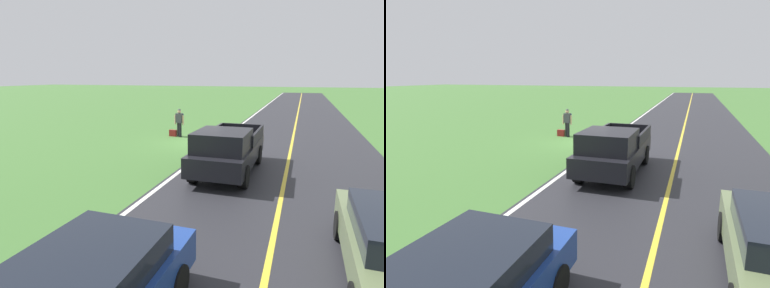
{
  "view_description": "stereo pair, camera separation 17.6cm",
  "coord_description": "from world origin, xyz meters",
  "views": [
    {
      "loc": [
        -5.45,
        17.13,
        3.72
      ],
      "look_at": [
        -1.68,
        6.19,
        1.27
      ],
      "focal_mm": 30.12,
      "sensor_mm": 36.0,
      "label": 1
    },
    {
      "loc": [
        -5.61,
        17.07,
        3.72
      ],
      "look_at": [
        -1.68,
        6.19,
        1.27
      ],
      "focal_mm": 30.12,
      "sensor_mm": 36.0,
      "label": 2
    }
  ],
  "objects": [
    {
      "name": "suitcase_carried",
      "position": [
        2.19,
        -1.34,
        0.2
      ],
      "size": [
        0.47,
        0.22,
        0.41
      ],
      "primitive_type": "cube",
      "rotation": [
        0.0,
        0.0,
        1.52
      ],
      "color": "maroon",
      "rests_on": "ground"
    },
    {
      "name": "lane_centre_line",
      "position": [
        -4.99,
        0.0,
        0.01
      ],
      "size": [
        0.14,
        117.6,
        0.0
      ],
      "primitive_type": "cube",
      "color": "gold",
      "rests_on": "ground"
    },
    {
      "name": "ground_plane",
      "position": [
        0.0,
        0.0,
        0.0
      ],
      "size": [
        200.0,
        200.0,
        0.0
      ],
      "primitive_type": "plane",
      "color": "#427033"
    },
    {
      "name": "lane_edge_line",
      "position": [
        -0.99,
        0.0,
        0.01
      ],
      "size": [
        0.16,
        117.6,
        0.0
      ],
      "primitive_type": "cube",
      "color": "silver",
      "rests_on": "ground"
    },
    {
      "name": "road_surface",
      "position": [
        -4.99,
        0.0,
        0.0
      ],
      "size": [
        8.38,
        120.0,
        0.0
      ],
      "primitive_type": "cube",
      "color": "#28282D",
      "rests_on": "ground"
    },
    {
      "name": "hitchhiker_walking",
      "position": [
        1.76,
        -1.4,
        0.98
      ],
      "size": [
        0.62,
        0.52,
        1.75
      ],
      "color": "black",
      "rests_on": "ground"
    },
    {
      "name": "pickup_truck_passing",
      "position": [
        -2.82,
        5.31,
        0.97
      ],
      "size": [
        2.11,
        5.41,
        1.82
      ],
      "color": "black",
      "rests_on": "ground"
    }
  ]
}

